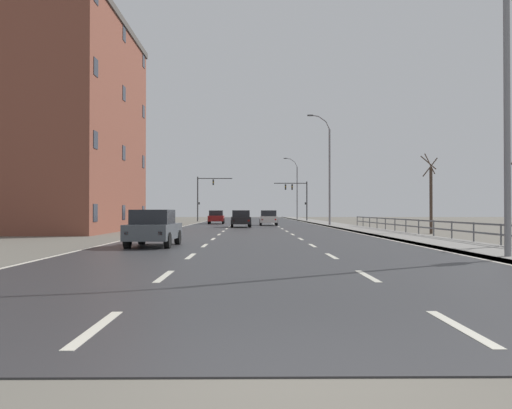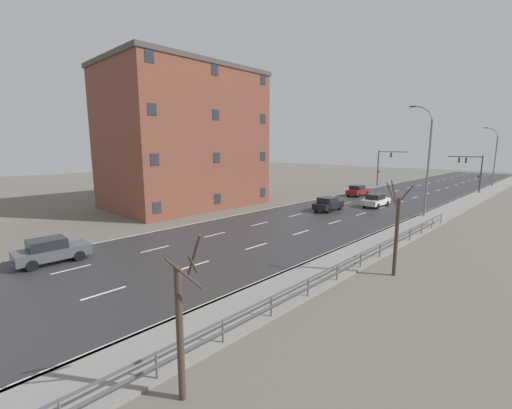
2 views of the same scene
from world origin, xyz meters
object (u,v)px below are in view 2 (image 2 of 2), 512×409
(traffic_signal_right, at_px, (472,167))
(street_lamp_distant, at_px, (494,158))
(street_lamp_midground, at_px, (427,163))
(traffic_signal_left, at_px, (383,163))
(car_far_right, at_px, (328,204))
(car_distant, at_px, (358,190))
(car_mid_centre, at_px, (51,250))
(car_far_left, at_px, (376,200))
(brick_building, at_px, (184,139))

(traffic_signal_right, bearing_deg, street_lamp_distant, 86.56)
(street_lamp_midground, relative_size, traffic_signal_left, 1.74)
(car_far_right, height_order, car_distant, same)
(street_lamp_midground, xyz_separation_m, car_mid_centre, (-11.92, -30.63, -4.69))
(traffic_signal_right, distance_m, traffic_signal_left, 13.75)
(street_lamp_distant, bearing_deg, car_far_right, -101.98)
(street_lamp_distant, relative_size, car_mid_centre, 2.54)
(car_far_right, height_order, car_far_left, same)
(street_lamp_distant, height_order, brick_building, brick_building)
(car_distant, bearing_deg, traffic_signal_left, 99.60)
(street_lamp_distant, height_order, car_mid_centre, street_lamp_distant)
(street_lamp_midground, height_order, traffic_signal_left, street_lamp_midground)
(street_lamp_midground, bearing_deg, car_far_left, 161.08)
(car_far_right, bearing_deg, street_lamp_distant, 75.86)
(car_mid_centre, height_order, brick_building, brick_building)
(traffic_signal_right, xyz_separation_m, car_distant, (-11.00, -15.36, -3.18))
(street_lamp_distant, relative_size, car_far_left, 2.55)
(traffic_signal_right, distance_m, brick_building, 43.58)
(traffic_signal_right, distance_m, car_far_left, 23.03)
(street_lamp_midground, bearing_deg, car_mid_centre, -111.26)
(traffic_signal_right, height_order, traffic_signal_left, traffic_signal_left)
(traffic_signal_right, relative_size, brick_building, 0.33)
(street_lamp_midground, relative_size, street_lamp_distant, 1.07)
(street_lamp_midground, xyz_separation_m, traffic_signal_left, (-14.49, 23.43, -1.29))
(traffic_signal_left, bearing_deg, car_mid_centre, -87.27)
(car_far_left, bearing_deg, car_mid_centre, -99.74)
(traffic_signal_left, xyz_separation_m, car_far_right, (5.79, -27.49, -3.40))
(traffic_signal_right, xyz_separation_m, traffic_signal_left, (-13.72, -0.82, 0.22))
(traffic_signal_right, height_order, brick_building, brick_building)
(car_mid_centre, bearing_deg, traffic_signal_left, 94.19)
(street_lamp_midground, height_order, car_far_right, street_lamp_midground)
(traffic_signal_right, relative_size, car_mid_centre, 1.40)
(street_lamp_distant, xyz_separation_m, car_far_left, (-5.91, -34.81, -4.35))
(street_lamp_midground, height_order, traffic_signal_right, street_lamp_midground)
(car_far_left, bearing_deg, car_distant, 131.08)
(street_lamp_midground, relative_size, brick_building, 0.64)
(traffic_signal_right, relative_size, car_distant, 1.40)
(traffic_signal_left, height_order, car_far_right, traffic_signal_left)
(car_far_left, bearing_deg, brick_building, -139.01)
(street_lamp_midground, relative_size, car_distant, 2.71)
(traffic_signal_right, relative_size, car_far_right, 1.39)
(car_mid_centre, relative_size, brick_building, 0.24)
(car_mid_centre, xyz_separation_m, car_far_right, (3.22, 26.56, 0.00))
(street_lamp_midground, height_order, car_far_left, street_lamp_midground)
(traffic_signal_right, xyz_separation_m, car_far_right, (-7.92, -28.31, -3.18))
(traffic_signal_left, bearing_deg, car_distant, -79.41)
(car_far_right, bearing_deg, car_far_left, 63.44)
(street_lamp_midground, bearing_deg, car_far_right, -154.94)
(street_lamp_midground, height_order, car_distant, street_lamp_midground)
(car_mid_centre, xyz_separation_m, car_far_left, (5.98, 32.66, 0.00))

